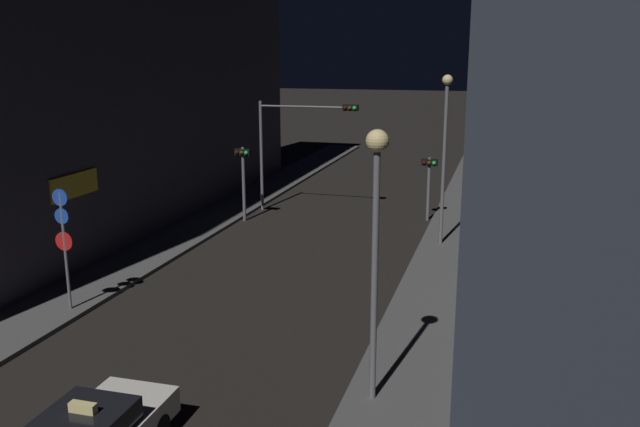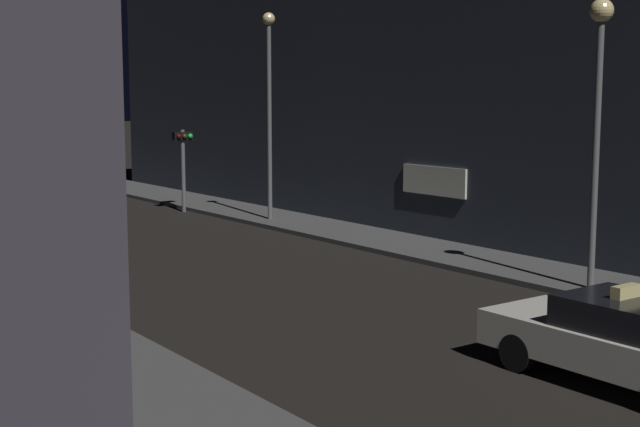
# 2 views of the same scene
# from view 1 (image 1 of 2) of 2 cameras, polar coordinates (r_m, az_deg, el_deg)

# --- Properties ---
(sidewalk_left) EXTENTS (2.74, 56.64, 0.15)m
(sidewalk_left) POSITION_cam_1_polar(r_m,az_deg,el_deg) (34.38, -9.26, -0.47)
(sidewalk_left) COLOR #4C4C4C
(sidewalk_left) RESTS_ON ground_plane
(sidewalk_right) EXTENTS (2.74, 56.64, 0.15)m
(sidewalk_right) POSITION_cam_1_polar(r_m,az_deg,el_deg) (31.32, 11.47, -1.97)
(sidewalk_right) COLOR #4C4C4C
(sidewalk_right) RESTS_ON ground_plane
(building_facade_left) EXTENTS (6.14, 33.86, 19.37)m
(building_facade_left) POSITION_cam_1_polar(r_m,az_deg,el_deg) (33.60, -18.68, 15.23)
(building_facade_left) COLOR #3D3842
(building_facade_left) RESTS_ON ground_plane
(building_facade_right) EXTENTS (7.10, 32.89, 10.84)m
(building_facade_right) POSITION_cam_1_polar(r_m,az_deg,el_deg) (28.83, 21.47, 6.86)
(building_facade_right) COLOR #282D38
(building_facade_right) RESTS_ON ground_plane
(traffic_light_overhead) EXTENTS (5.37, 0.42, 5.89)m
(traffic_light_overhead) POSITION_cam_1_polar(r_m,az_deg,el_deg) (35.04, -2.05, 6.94)
(traffic_light_overhead) COLOR slate
(traffic_light_overhead) RESTS_ON ground_plane
(traffic_light_left_kerb) EXTENTS (0.80, 0.42, 3.78)m
(traffic_light_left_kerb) POSITION_cam_1_polar(r_m,az_deg,el_deg) (33.55, -6.64, 3.86)
(traffic_light_left_kerb) COLOR slate
(traffic_light_left_kerb) RESTS_ON ground_plane
(traffic_light_right_kerb) EXTENTS (0.80, 0.42, 3.25)m
(traffic_light_right_kerb) POSITION_cam_1_polar(r_m,az_deg,el_deg) (33.92, 9.35, 3.29)
(traffic_light_right_kerb) COLOR slate
(traffic_light_right_kerb) RESTS_ON ground_plane
(sign_pole_left) EXTENTS (0.62, 0.10, 4.03)m
(sign_pole_left) POSITION_cam_1_polar(r_m,az_deg,el_deg) (22.86, -21.16, -2.04)
(sign_pole_left) COLOR slate
(sign_pole_left) RESTS_ON sidewalk_left
(street_lamp_near_block) EXTENTS (0.53, 0.53, 6.57)m
(street_lamp_near_block) POSITION_cam_1_polar(r_m,az_deg,el_deg) (15.19, 4.83, 0.00)
(street_lamp_near_block) COLOR slate
(street_lamp_near_block) RESTS_ON sidewalk_right
(street_lamp_far_block) EXTENTS (0.45, 0.45, 7.34)m
(street_lamp_far_block) POSITION_cam_1_polar(r_m,az_deg,el_deg) (28.95, 10.70, 6.42)
(street_lamp_far_block) COLOR slate
(street_lamp_far_block) RESTS_ON sidewalk_right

